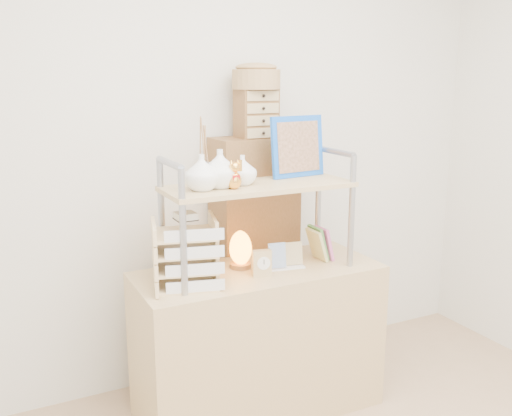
# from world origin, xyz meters

# --- Properties ---
(room_shell) EXTENTS (3.42, 3.41, 2.61)m
(room_shell) POSITION_xyz_m (0.00, 0.39, 1.69)
(room_shell) COLOR silver
(room_shell) RESTS_ON ground
(desk) EXTENTS (1.20, 0.50, 0.75)m
(desk) POSITION_xyz_m (0.00, 1.20, 0.38)
(desk) COLOR tan
(desk) RESTS_ON ground
(cabinet) EXTENTS (0.46, 0.26, 1.35)m
(cabinet) POSITION_xyz_m (0.16, 1.57, 0.68)
(cabinet) COLOR brown
(cabinet) RESTS_ON ground
(hutch) EXTENTS (0.90, 0.34, 0.73)m
(hutch) POSITION_xyz_m (-0.06, 1.21, 1.20)
(hutch) COLOR #9599A3
(hutch) RESTS_ON desk
(letter_tray) EXTENTS (0.33, 0.32, 0.34)m
(letter_tray) POSITION_xyz_m (-0.38, 1.15, 0.88)
(letter_tray) COLOR #DEBB85
(letter_tray) RESTS_ON desk
(salt_lamp) EXTENTS (0.12, 0.11, 0.19)m
(salt_lamp) POSITION_xyz_m (-0.07, 1.27, 0.85)
(salt_lamp) COLOR brown
(salt_lamp) RESTS_ON desk
(desk_clock) EXTENTS (0.09, 0.06, 0.12)m
(desk_clock) POSITION_xyz_m (-0.03, 1.11, 0.81)
(desk_clock) COLOR tan
(desk_clock) RESTS_ON desk
(postcard_stand) EXTENTS (0.19, 0.08, 0.13)m
(postcard_stand) POSITION_xyz_m (0.13, 1.16, 0.79)
(postcard_stand) COLOR white
(postcard_stand) RESTS_ON desk
(drawer_chest) EXTENTS (0.20, 0.16, 0.25)m
(drawer_chest) POSITION_xyz_m (0.16, 1.55, 1.48)
(drawer_chest) COLOR brown
(drawer_chest) RESTS_ON cabinet
(woven_basket) EXTENTS (0.25, 0.25, 0.10)m
(woven_basket) POSITION_xyz_m (0.16, 1.55, 1.65)
(woven_basket) COLOR olive
(woven_basket) RESTS_ON drawer_chest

